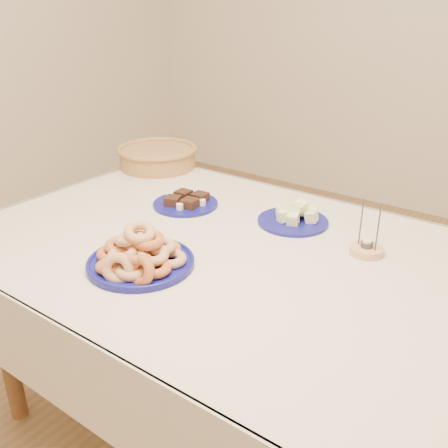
{
  "coord_description": "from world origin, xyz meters",
  "views": [
    {
      "loc": [
        0.77,
        -1.09,
        1.43
      ],
      "look_at": [
        0.0,
        -0.05,
        0.85
      ],
      "focal_mm": 40.0,
      "sensor_mm": 36.0,
      "label": 1
    }
  ],
  "objects_px": {
    "dining_table": "(234,279)",
    "donut_platter": "(140,256)",
    "brownie_plate": "(186,202)",
    "candle_holder": "(366,249)",
    "melon_plate": "(294,216)",
    "wicker_basket": "(158,156)"
  },
  "relations": [
    {
      "from": "donut_platter",
      "to": "melon_plate",
      "type": "relative_size",
      "value": 1.38
    },
    {
      "from": "donut_platter",
      "to": "wicker_basket",
      "type": "height_order",
      "value": "donut_platter"
    },
    {
      "from": "dining_table",
      "to": "wicker_basket",
      "type": "xyz_separation_m",
      "value": [
        -0.74,
        0.45,
        0.16
      ]
    },
    {
      "from": "wicker_basket",
      "to": "candle_holder",
      "type": "bearing_deg",
      "value": -13.18
    },
    {
      "from": "candle_holder",
      "to": "dining_table",
      "type": "bearing_deg",
      "value": -148.22
    },
    {
      "from": "donut_platter",
      "to": "brownie_plate",
      "type": "height_order",
      "value": "donut_platter"
    },
    {
      "from": "donut_platter",
      "to": "candle_holder",
      "type": "relative_size",
      "value": 2.33
    },
    {
      "from": "donut_platter",
      "to": "brownie_plate",
      "type": "xyz_separation_m",
      "value": [
        -0.19,
        0.42,
        -0.02
      ]
    },
    {
      "from": "wicker_basket",
      "to": "candle_holder",
      "type": "xyz_separation_m",
      "value": [
        1.07,
        -0.25,
        -0.03
      ]
    },
    {
      "from": "dining_table",
      "to": "donut_platter",
      "type": "relative_size",
      "value": 4.46
    },
    {
      "from": "dining_table",
      "to": "donut_platter",
      "type": "xyz_separation_m",
      "value": [
        -0.15,
        -0.24,
        0.14
      ]
    },
    {
      "from": "melon_plate",
      "to": "wicker_basket",
      "type": "xyz_separation_m",
      "value": [
        -0.78,
        0.18,
        0.03
      ]
    },
    {
      "from": "donut_platter",
      "to": "candle_holder",
      "type": "height_order",
      "value": "candle_holder"
    },
    {
      "from": "dining_table",
      "to": "brownie_plate",
      "type": "bearing_deg",
      "value": 152.34
    },
    {
      "from": "candle_holder",
      "to": "wicker_basket",
      "type": "bearing_deg",
      "value": 166.82
    },
    {
      "from": "melon_plate",
      "to": "brownie_plate",
      "type": "xyz_separation_m",
      "value": [
        -0.39,
        -0.1,
        -0.01
      ]
    },
    {
      "from": "dining_table",
      "to": "melon_plate",
      "type": "bearing_deg",
      "value": 80.29
    },
    {
      "from": "melon_plate",
      "to": "wicker_basket",
      "type": "height_order",
      "value": "wicker_basket"
    },
    {
      "from": "melon_plate",
      "to": "candle_holder",
      "type": "relative_size",
      "value": 1.69
    },
    {
      "from": "donut_platter",
      "to": "brownie_plate",
      "type": "bearing_deg",
      "value": 114.51
    },
    {
      "from": "dining_table",
      "to": "candle_holder",
      "type": "bearing_deg",
      "value": 31.78
    },
    {
      "from": "wicker_basket",
      "to": "melon_plate",
      "type": "bearing_deg",
      "value": -12.72
    }
  ]
}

